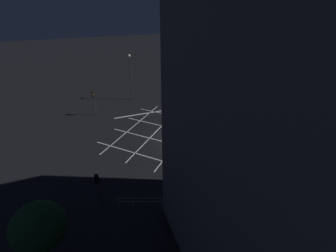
% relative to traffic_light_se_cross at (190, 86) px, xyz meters
% --- Properties ---
extents(ground_plane, '(200.00, 200.00, 0.00)m').
position_rel_traffic_light_se_cross_xyz_m(ground_plane, '(-10.07, 8.03, -2.84)').
color(ground_plane, black).
extents(road_markings, '(19.44, 25.68, 0.01)m').
position_rel_traffic_light_se_cross_xyz_m(road_markings, '(-9.69, -0.80, -2.84)').
color(road_markings, silver).
rests_on(road_markings, ground_plane).
extents(traffic_light_se_cross, '(0.36, 2.80, 3.84)m').
position_rel_traffic_light_se_cross_xyz_m(traffic_light_se_cross, '(0.00, 0.00, 0.00)').
color(traffic_light_se_cross, '#2D2D30').
rests_on(traffic_light_se_cross, ground_plane).
extents(traffic_light_ne_main, '(0.39, 0.36, 4.26)m').
position_rel_traffic_light_se_cross_xyz_m(traffic_light_ne_main, '(-0.23, 17.08, 0.20)').
color(traffic_light_ne_main, '#2D2D30').
rests_on(traffic_light_ne_main, ground_plane).
extents(traffic_light_sw_cross, '(0.36, 3.19, 4.26)m').
position_rel_traffic_light_se_cross_xyz_m(traffic_light_sw_cross, '(-20.17, -0.41, 0.33)').
color(traffic_light_sw_cross, '#2D2D30').
rests_on(traffic_light_sw_cross, ground_plane).
extents(traffic_light_se_main, '(1.87, 0.36, 4.39)m').
position_rel_traffic_light_se_cross_xyz_m(traffic_light_se_main, '(-1.35, -1.22, 0.34)').
color(traffic_light_se_main, '#2D2D30').
rests_on(traffic_light_se_main, ground_plane).
extents(traffic_light_sw_main, '(3.18, 0.36, 4.04)m').
position_rel_traffic_light_se_cross_xyz_m(traffic_light_sw_main, '(-18.15, -1.04, 0.16)').
color(traffic_light_sw_main, '#2D2D30').
rests_on(traffic_light_sw_main, ground_plane).
extents(traffic_light_nw_main, '(0.39, 0.36, 3.94)m').
position_rel_traffic_light_se_cross_xyz_m(traffic_light_nw_main, '(-19.89, 18.23, -0.03)').
color(traffic_light_nw_main, '#2D2D30').
rests_on(traffic_light_nw_main, ground_plane).
extents(street_lamp_east, '(0.63, 0.63, 8.90)m').
position_rel_traffic_light_se_cross_xyz_m(street_lamp_east, '(-8.81, -5.12, 4.00)').
color(street_lamp_east, '#2D2D30').
rests_on(street_lamp_east, ground_plane).
extents(street_lamp_west, '(0.49, 0.49, 8.49)m').
position_rel_traffic_light_se_cross_xyz_m(street_lamp_west, '(4.30, 9.97, 3.02)').
color(street_lamp_west, '#2D2D30').
rests_on(street_lamp_west, ground_plane).
extents(street_tree_near, '(3.52, 3.52, 5.48)m').
position_rel_traffic_light_se_cross_xyz_m(street_tree_near, '(-23.64, 22.23, 0.86)').
color(street_tree_near, brown).
rests_on(street_tree_near, ground_plane).
extents(waiting_car, '(1.87, 4.14, 1.42)m').
position_rel_traffic_light_se_cross_xyz_m(waiting_car, '(-6.83, -3.40, -2.19)').
color(waiting_car, maroon).
rests_on(waiting_car, ground_plane).
extents(pedestrian_railing, '(3.22, 8.62, 1.05)m').
position_rel_traffic_light_se_cross_xyz_m(pedestrian_railing, '(-21.97, 12.44, -2.18)').
color(pedestrian_railing, '#9EA0A5').
rests_on(pedestrian_railing, ground_plane).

